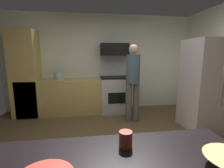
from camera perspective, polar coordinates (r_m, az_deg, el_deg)
ground_plane at (r=2.73m, az=0.76°, el=-23.63°), size 5.20×4.80×0.02m
wall_back at (r=4.61m, az=-3.69°, el=7.41°), size 5.20×0.12×2.60m
lower_cabinet_run at (r=4.39m, az=-15.02°, el=-4.26°), size 2.40×0.60×0.90m
cabinet_column at (r=4.53m, az=-28.04°, el=3.05°), size 0.60×0.60×2.10m
oven_range at (r=4.39m, az=0.97°, el=-3.07°), size 0.76×0.65×1.50m
microwave at (r=4.36m, az=0.83°, el=12.01°), size 0.74×0.38×0.32m
refrigerator at (r=3.82m, az=30.72°, el=-0.37°), size 0.89×0.76×1.82m
person_cook at (r=3.64m, az=7.36°, el=1.58°), size 0.31×0.30×1.74m
mug_tea at (r=1.14m, az=4.82°, el=-18.82°), size 0.09×0.09×0.11m
stock_pot at (r=4.33m, az=-18.25°, el=2.72°), size 0.23×0.23×0.19m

